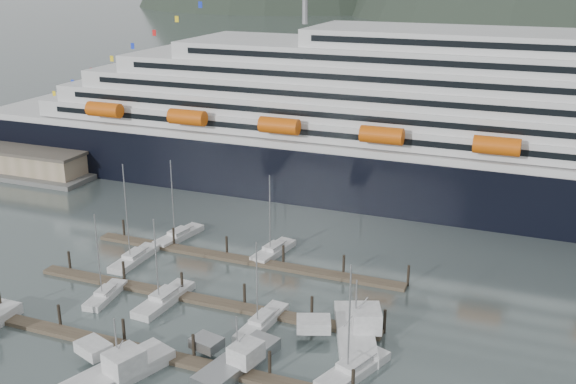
% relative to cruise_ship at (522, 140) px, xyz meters
% --- Properties ---
extents(ground, '(1600.00, 1600.00, 0.00)m').
position_rel_cruise_ship_xyz_m(ground, '(-30.03, -54.94, -12.04)').
color(ground, '#4E5C5C').
rests_on(ground, ground).
extents(cruise_ship, '(210.00, 30.40, 50.30)m').
position_rel_cruise_ship_xyz_m(cruise_ship, '(0.00, 0.00, 0.00)').
color(cruise_ship, black).
rests_on(cruise_ship, ground).
extents(warehouse, '(46.00, 20.00, 5.80)m').
position_rel_cruise_ship_xyz_m(warehouse, '(-102.03, -12.94, -9.79)').
color(warehouse, '#595956').
rests_on(warehouse, ground).
extents(dock_near, '(48.18, 2.28, 3.20)m').
position_rel_cruise_ship_xyz_m(dock_near, '(-34.95, -64.89, -11.73)').
color(dock_near, '#4E4132').
rests_on(dock_near, ground).
extents(dock_mid, '(48.18, 2.28, 3.20)m').
position_rel_cruise_ship_xyz_m(dock_mid, '(-34.95, -51.89, -11.73)').
color(dock_mid, '#4E4132').
rests_on(dock_mid, ground).
extents(dock_far, '(48.18, 2.28, 3.20)m').
position_rel_cruise_ship_xyz_m(dock_far, '(-34.95, -38.89, -11.73)').
color(dock_far, '#4E4132').
rests_on(dock_far, ground).
extents(sailboat_a, '(3.21, 8.05, 12.22)m').
position_rel_cruise_ship_xyz_m(sailboat_a, '(-46.57, -55.69, -11.64)').
color(sailboat_a, '#BBBBBB').
rests_on(sailboat_a, ground).
extents(sailboat_b, '(2.55, 9.71, 15.40)m').
position_rel_cruise_ship_xyz_m(sailboat_b, '(-49.54, -44.74, -11.61)').
color(sailboat_b, '#BBBBBB').
rests_on(sailboat_b, ground).
extents(sailboat_c, '(3.50, 10.33, 12.29)m').
position_rel_cruise_ship_xyz_m(sailboat_c, '(-38.84, -54.05, -11.62)').
color(sailboat_c, '#BBBBBB').
rests_on(sailboat_c, ground).
extents(sailboat_d, '(3.21, 9.99, 11.58)m').
position_rel_cruise_ship_xyz_m(sailboat_d, '(-25.01, -54.64, -11.65)').
color(sailboat_d, '#BBBBBB').
rests_on(sailboat_d, ground).
extents(sailboat_e, '(4.12, 9.93, 13.46)m').
position_rel_cruise_ship_xyz_m(sailboat_e, '(-47.89, -34.95, -11.62)').
color(sailboat_e, '#BBBBBB').
rests_on(sailboat_e, ground).
extents(sailboat_f, '(4.00, 9.27, 12.98)m').
position_rel_cruise_ship_xyz_m(sailboat_f, '(-31.79, -34.95, -11.62)').
color(sailboat_f, '#BBBBBB').
rests_on(sailboat_f, ground).
extents(sailboat_h, '(6.13, 10.11, 13.49)m').
position_rel_cruise_ship_xyz_m(sailboat_h, '(-12.03, -60.21, -11.61)').
color(sailboat_h, '#BBBBBB').
rests_on(sailboat_h, ground).
extents(trawler_b, '(10.31, 12.54, 7.78)m').
position_rel_cruise_ship_xyz_m(trawler_b, '(-34.60, -69.90, -11.07)').
color(trawler_b, '#BBBBBB').
rests_on(trawler_b, ground).
extents(trawler_d, '(8.96, 11.84, 6.76)m').
position_rel_cruise_ship_xyz_m(trawler_d, '(-23.99, -63.52, -11.16)').
color(trawler_d, '#989B9D').
rests_on(trawler_d, ground).
extents(trawler_e, '(10.93, 13.20, 8.22)m').
position_rel_cruise_ship_xyz_m(trawler_e, '(-14.01, -53.33, -11.04)').
color(trawler_e, '#BBBBBB').
rests_on(trawler_e, ground).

